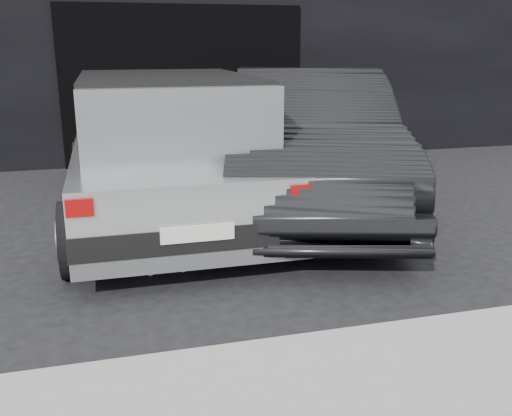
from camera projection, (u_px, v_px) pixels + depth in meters
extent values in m
plane|color=black|center=(147.00, 242.00, 5.93)|extent=(80.00, 80.00, 0.00)
cube|color=black|center=(167.00, 16.00, 11.05)|extent=(34.00, 4.00, 5.00)
cube|color=black|center=(184.00, 86.00, 9.52)|extent=(4.00, 0.10, 2.60)
cube|color=gray|center=(332.00, 347.00, 3.75)|extent=(18.00, 0.25, 0.12)
cube|color=#ABADB0|center=(166.00, 171.00, 6.63)|extent=(2.01, 4.48, 0.71)
cube|color=#ABADB0|center=(166.00, 111.00, 6.22)|extent=(1.76, 2.99, 0.71)
cube|color=black|center=(166.00, 111.00, 6.22)|extent=(1.77, 2.87, 0.57)
cube|color=black|center=(196.00, 238.00, 4.66)|extent=(2.02, 0.19, 0.21)
cube|color=black|center=(151.00, 148.00, 8.66)|extent=(2.02, 0.19, 0.21)
cube|color=silver|center=(198.00, 233.00, 4.55)|extent=(0.60, 0.02, 0.14)
cube|color=#8C0707|center=(79.00, 208.00, 4.26)|extent=(0.21, 0.03, 0.14)
cube|color=#8C0707|center=(303.00, 193.00, 4.69)|extent=(0.21, 0.03, 0.14)
cube|color=black|center=(164.00, 76.00, 6.11)|extent=(1.76, 2.69, 0.03)
cylinder|color=black|center=(75.00, 239.00, 4.96)|extent=(0.25, 0.69, 0.69)
cylinder|color=slate|center=(59.00, 241.00, 4.92)|extent=(0.02, 0.38, 0.38)
cylinder|color=black|center=(288.00, 222.00, 5.44)|extent=(0.25, 0.69, 0.69)
cylinder|color=slate|center=(302.00, 221.00, 5.47)|extent=(0.02, 0.38, 0.38)
cylinder|color=black|center=(84.00, 167.00, 7.89)|extent=(0.25, 0.69, 0.69)
cylinder|color=slate|center=(74.00, 167.00, 7.85)|extent=(0.02, 0.38, 0.38)
cylinder|color=black|center=(222.00, 160.00, 8.37)|extent=(0.25, 0.69, 0.69)
cylinder|color=slate|center=(231.00, 159.00, 8.40)|extent=(0.02, 0.38, 0.38)
imported|color=black|center=(309.00, 140.00, 7.03)|extent=(3.12, 5.40, 1.68)
ellipsoid|color=beige|center=(183.00, 250.00, 5.36)|extent=(0.45, 0.58, 0.20)
ellipsoid|color=beige|center=(190.00, 252.00, 5.26)|extent=(0.30, 0.30, 0.19)
ellipsoid|color=black|center=(199.00, 252.00, 5.15)|extent=(0.19, 0.18, 0.13)
sphere|color=black|center=(202.00, 255.00, 5.11)|extent=(0.06, 0.06, 0.06)
cone|color=black|center=(201.00, 244.00, 5.17)|extent=(0.07, 0.07, 0.07)
cone|color=black|center=(194.00, 246.00, 5.12)|extent=(0.07, 0.07, 0.07)
cylinder|color=black|center=(198.00, 261.00, 5.31)|extent=(0.04, 0.04, 0.06)
cylinder|color=black|center=(186.00, 264.00, 5.23)|extent=(0.04, 0.04, 0.06)
cylinder|color=black|center=(180.00, 252.00, 5.54)|extent=(0.04, 0.04, 0.06)
cylinder|color=black|center=(169.00, 255.00, 5.46)|extent=(0.04, 0.04, 0.06)
cylinder|color=black|center=(167.00, 246.00, 5.58)|extent=(0.23, 0.23, 0.09)
ellipsoid|color=silver|center=(165.00, 255.00, 5.13)|extent=(0.51, 0.28, 0.21)
ellipsoid|color=silver|center=(178.00, 251.00, 5.16)|extent=(0.23, 0.23, 0.18)
ellipsoid|color=silver|center=(192.00, 242.00, 5.18)|extent=(0.13, 0.15, 0.13)
sphere|color=silver|center=(198.00, 242.00, 5.20)|extent=(0.06, 0.06, 0.06)
cone|color=silver|center=(189.00, 234.00, 5.19)|extent=(0.06, 0.05, 0.07)
cone|color=silver|center=(191.00, 237.00, 5.13)|extent=(0.06, 0.05, 0.07)
cylinder|color=silver|center=(180.00, 260.00, 5.26)|extent=(0.04, 0.04, 0.12)
cylinder|color=silver|center=(183.00, 265.00, 5.14)|extent=(0.04, 0.04, 0.12)
cylinder|color=silver|center=(148.00, 264.00, 5.17)|extent=(0.04, 0.04, 0.12)
cylinder|color=silver|center=(150.00, 269.00, 5.05)|extent=(0.04, 0.04, 0.12)
cylinder|color=silver|center=(135.00, 263.00, 5.06)|extent=(0.26, 0.14, 0.08)
ellipsoid|color=gray|center=(155.00, 254.00, 5.07)|extent=(0.19, 0.15, 0.09)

